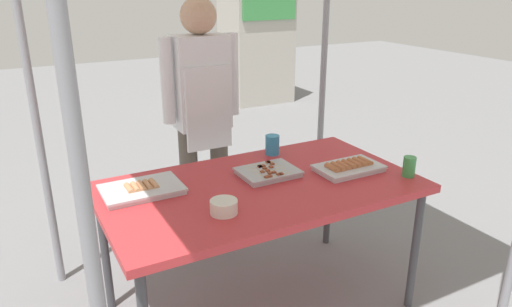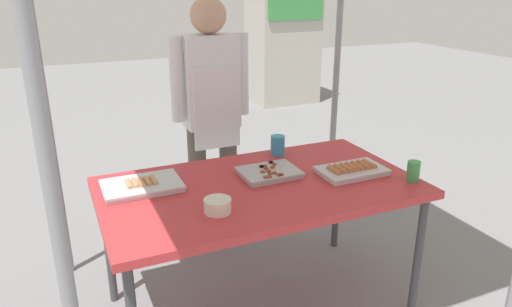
{
  "view_description": "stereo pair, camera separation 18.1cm",
  "coord_description": "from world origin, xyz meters",
  "views": [
    {
      "loc": [
        -1.08,
        -1.96,
        1.74
      ],
      "look_at": [
        0.0,
        0.05,
        0.9
      ],
      "focal_mm": 33.57,
      "sensor_mm": 36.0,
      "label": 1
    },
    {
      "loc": [
        -0.92,
        -2.04,
        1.74
      ],
      "look_at": [
        0.0,
        0.05,
        0.9
      ],
      "focal_mm": 33.57,
      "sensor_mm": 36.0,
      "label": 2
    }
  ],
  "objects": [
    {
      "name": "tray_meat_skewers",
      "position": [
        0.09,
        0.08,
        0.77
      ],
      "size": [
        0.31,
        0.24,
        0.04
      ],
      "color": "#ADADB2",
      "rests_on": "stall_table"
    },
    {
      "name": "drink_cup_by_wok",
      "position": [
        0.27,
        0.35,
        0.81
      ],
      "size": [
        0.08,
        0.08,
        0.12
      ],
      "primitive_type": "cylinder",
      "color": "#338CBF",
      "rests_on": "stall_table"
    },
    {
      "name": "ground_plane",
      "position": [
        0.0,
        0.0,
        0.0
      ],
      "size": [
        18.0,
        18.0,
        0.0
      ],
      "primitive_type": "plane",
      "color": "slate"
    },
    {
      "name": "tray_grilled_sausages",
      "position": [
        -0.56,
        0.18,
        0.77
      ],
      "size": [
        0.39,
        0.26,
        0.05
      ],
      "color": "silver",
      "rests_on": "stall_table"
    },
    {
      "name": "vendor_woman",
      "position": [
        0.03,
        0.83,
        0.97
      ],
      "size": [
        0.52,
        0.23,
        1.64
      ],
      "rotation": [
        0.0,
        0.0,
        3.14
      ],
      "color": "#595147",
      "rests_on": "ground"
    },
    {
      "name": "condiment_bowl",
      "position": [
        -0.3,
        -0.2,
        0.78
      ],
      "size": [
        0.12,
        0.12,
        0.06
      ],
      "primitive_type": "cylinder",
      "color": "silver",
      "rests_on": "stall_table"
    },
    {
      "name": "drink_cup_near_edge",
      "position": [
        0.74,
        -0.28,
        0.8
      ],
      "size": [
        0.07,
        0.07,
        0.11
      ],
      "primitive_type": "cylinder",
      "color": "#3F994C",
      "rests_on": "stall_table"
    },
    {
      "name": "stall_table",
      "position": [
        0.0,
        0.0,
        0.7
      ],
      "size": [
        1.6,
        0.9,
        0.75
      ],
      "color": "#C63338",
      "rests_on": "ground"
    },
    {
      "name": "neighbor_stall_left",
      "position": [
        2.29,
        4.28,
        0.87
      ],
      "size": [
        0.91,
        0.76,
        1.73
      ],
      "color": "#B7B2A8",
      "rests_on": "ground"
    },
    {
      "name": "tray_pork_links",
      "position": [
        0.51,
        -0.07,
        0.77
      ],
      "size": [
        0.36,
        0.22,
        0.05
      ],
      "color": "silver",
      "rests_on": "stall_table"
    }
  ]
}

